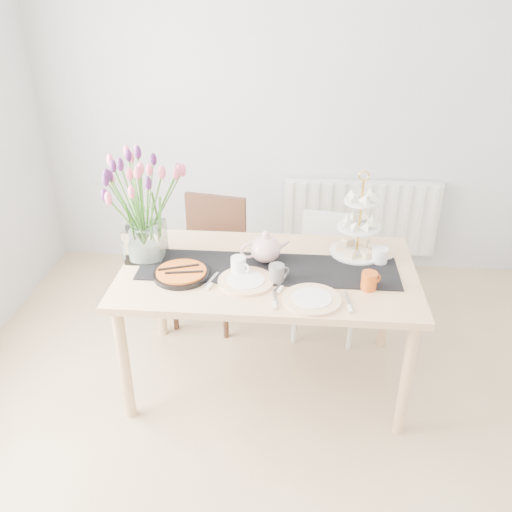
# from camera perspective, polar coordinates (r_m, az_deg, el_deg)

# --- Properties ---
(room_shell) EXTENTS (4.50, 4.50, 4.50)m
(room_shell) POSITION_cam_1_polar(r_m,az_deg,el_deg) (2.00, 4.10, 1.25)
(room_shell) COLOR tan
(room_shell) RESTS_ON ground
(radiator) EXTENTS (1.20, 0.08, 0.60)m
(radiator) POSITION_cam_1_polar(r_m,az_deg,el_deg) (4.37, 10.88, 4.02)
(radiator) COLOR white
(radiator) RESTS_ON room_shell
(dining_table) EXTENTS (1.60, 0.90, 0.75)m
(dining_table) POSITION_cam_1_polar(r_m,az_deg,el_deg) (2.98, 1.26, -2.68)
(dining_table) COLOR tan
(dining_table) RESTS_ON ground
(chair_brown) EXTENTS (0.49, 0.49, 0.86)m
(chair_brown) POSITION_cam_1_polar(r_m,az_deg,el_deg) (3.69, -4.72, 0.55)
(chair_brown) COLOR #331D12
(chair_brown) RESTS_ON ground
(chair_white) EXTENTS (0.44, 0.44, 0.79)m
(chair_white) POSITION_cam_1_polar(r_m,az_deg,el_deg) (3.61, 7.65, -1.03)
(chair_white) COLOR silver
(chair_white) RESTS_ON ground
(table_runner) EXTENTS (1.40, 0.35, 0.01)m
(table_runner) POSITION_cam_1_polar(r_m,az_deg,el_deg) (2.94, 1.28, -1.33)
(table_runner) COLOR black
(table_runner) RESTS_ON dining_table
(tulip_vase) EXTENTS (0.73, 0.73, 0.63)m
(tulip_vase) POSITION_cam_1_polar(r_m,az_deg,el_deg) (2.95, -12.11, 6.80)
(tulip_vase) COLOR silver
(tulip_vase) RESTS_ON dining_table
(cake_stand) EXTENTS (0.30, 0.30, 0.45)m
(cake_stand) POSITION_cam_1_polar(r_m,az_deg,el_deg) (3.09, 10.73, 2.30)
(cake_stand) COLOR gold
(cake_stand) RESTS_ON dining_table
(teapot) EXTENTS (0.32, 0.29, 0.18)m
(teapot) POSITION_cam_1_polar(r_m,az_deg,el_deg) (2.97, 1.01, 0.76)
(teapot) COLOR white
(teapot) RESTS_ON dining_table
(cream_jug) EXTENTS (0.09, 0.09, 0.09)m
(cream_jug) POSITION_cam_1_polar(r_m,az_deg,el_deg) (3.06, 12.89, 0.03)
(cream_jug) COLOR white
(cream_jug) RESTS_ON dining_table
(tart_tin) EXTENTS (0.30, 0.30, 0.04)m
(tart_tin) POSITION_cam_1_polar(r_m,az_deg,el_deg) (2.89, -7.85, -1.86)
(tart_tin) COLOR black
(tart_tin) RESTS_ON dining_table
(mug_grey) EXTENTS (0.11, 0.11, 0.10)m
(mug_grey) POSITION_cam_1_polar(r_m,az_deg,el_deg) (2.81, 2.18, -1.84)
(mug_grey) COLOR slate
(mug_grey) RESTS_ON dining_table
(mug_white) EXTENTS (0.11, 0.11, 0.10)m
(mug_white) POSITION_cam_1_polar(r_m,az_deg,el_deg) (2.88, -1.87, -1.00)
(mug_white) COLOR white
(mug_white) RESTS_ON dining_table
(mug_orange) EXTENTS (0.11, 0.11, 0.10)m
(mug_orange) POSITION_cam_1_polar(r_m,az_deg,el_deg) (2.80, 11.81, -2.58)
(mug_orange) COLOR #CA5316
(mug_orange) RESTS_ON dining_table
(plate_left) EXTENTS (0.36, 0.36, 0.02)m
(plate_left) POSITION_cam_1_polar(r_m,az_deg,el_deg) (2.82, -1.07, -2.64)
(plate_left) COLOR white
(plate_left) RESTS_ON dining_table
(plate_right) EXTENTS (0.33, 0.33, 0.02)m
(plate_right) POSITION_cam_1_polar(r_m,az_deg,el_deg) (2.68, 5.90, -4.56)
(plate_right) COLOR white
(plate_right) RESTS_ON dining_table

